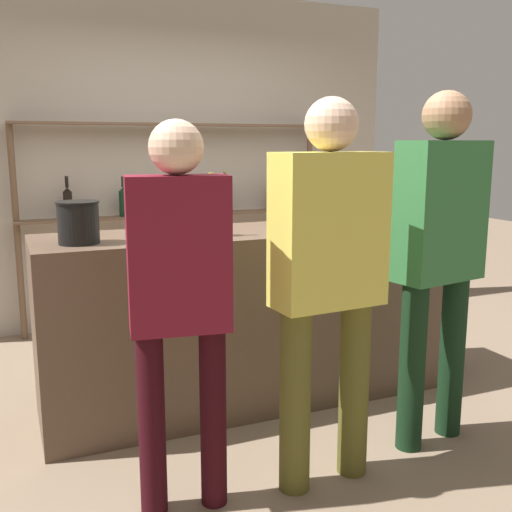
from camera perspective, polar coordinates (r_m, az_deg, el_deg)
name	(u,v)px	position (r m, az deg, el deg)	size (l,w,h in m)	color
ground_plane	(256,397)	(3.81, 0.00, -13.24)	(16.00, 16.00, 0.00)	#7A6651
bar_counter	(256,315)	(3.63, 0.00, -5.68)	(2.52, 0.66, 1.05)	brown
back_wall	(170,160)	(5.32, -8.24, 9.03)	(4.12, 0.12, 2.80)	#B2A899
back_shelf	(175,190)	(5.16, -7.71, 6.26)	(2.60, 0.18, 1.71)	brown
counter_bottle_0	(322,205)	(3.77, 6.26, 4.85)	(0.09, 0.09, 0.33)	#0F1956
counter_bottle_1	(212,212)	(3.28, -4.25, 4.19)	(0.07, 0.07, 0.35)	black
counter_bottle_2	(297,207)	(3.43, 3.92, 4.71)	(0.08, 0.08, 0.38)	black
wine_glass	(167,215)	(3.39, -8.51, 3.93)	(0.07, 0.07, 0.15)	silver
ice_bucket	(78,222)	(3.15, -16.57, 3.08)	(0.22, 0.22, 0.22)	black
cork_jar	(164,224)	(3.28, -8.73, 3.06)	(0.13, 0.13, 0.15)	silver
customer_right	(439,243)	(3.12, 17.06, 1.18)	(0.50, 0.28, 1.80)	black
customer_center	(328,268)	(2.63, 6.89, -1.11)	(0.51, 0.25, 1.74)	brown
customer_left	(180,288)	(2.43, -7.29, -3.02)	(0.43, 0.24, 1.64)	black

